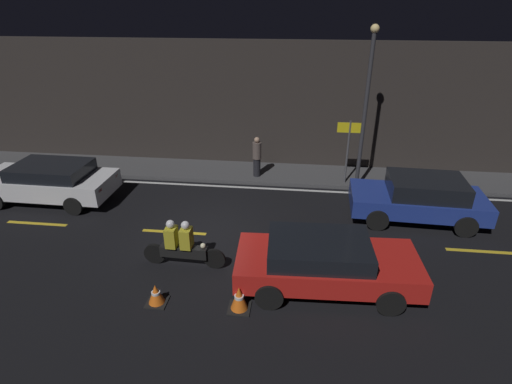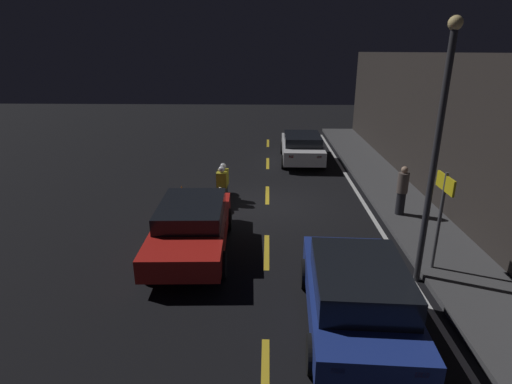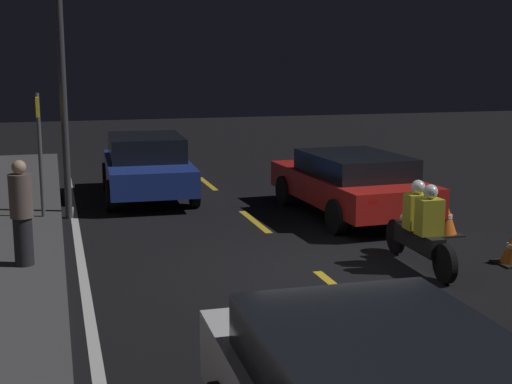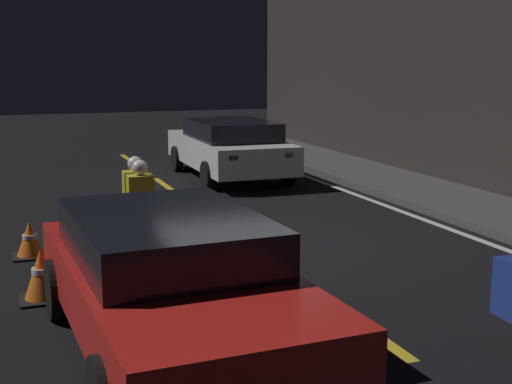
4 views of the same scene
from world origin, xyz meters
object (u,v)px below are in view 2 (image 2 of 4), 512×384
(motorcycle, at_px, (223,185))
(street_lamp, at_px, (437,146))
(taxi_red, at_px, (192,225))
(pedestrian, at_px, (402,190))
(sedan_white, at_px, (302,146))
(traffic_cone_mid, at_px, (170,212))
(traffic_cone_near, at_px, (182,193))
(sedan_blue, at_px, (357,293))
(shop_sign, at_px, (442,202))

(motorcycle, distance_m, street_lamp, 7.69)
(taxi_red, xyz_separation_m, pedestrian, (-2.37, 6.29, 0.23))
(taxi_red, bearing_deg, street_lamp, 73.54)
(taxi_red, distance_m, street_lamp, 6.26)
(sedan_white, distance_m, traffic_cone_mid, 8.84)
(sedan_white, distance_m, traffic_cone_near, 7.29)
(motorcycle, relative_size, pedestrian, 1.40)
(traffic_cone_near, distance_m, street_lamp, 9.01)
(sedan_blue, bearing_deg, pedestrian, -22.53)
(shop_sign, relative_size, street_lamp, 0.42)
(sedan_white, relative_size, traffic_cone_mid, 7.46)
(traffic_cone_mid, bearing_deg, traffic_cone_near, -179.20)
(taxi_red, relative_size, traffic_cone_mid, 7.30)
(sedan_blue, relative_size, traffic_cone_near, 8.15)
(sedan_white, xyz_separation_m, motorcycle, (5.68, -3.25, -0.11))
(taxi_red, distance_m, sedan_blue, 4.87)
(shop_sign, bearing_deg, sedan_white, -167.12)
(pedestrian, xyz_separation_m, shop_sign, (3.38, -0.24, 0.88))
(sedan_blue, xyz_separation_m, traffic_cone_mid, (-5.06, -4.81, -0.47))
(taxi_red, relative_size, pedestrian, 2.81)
(taxi_red, height_order, traffic_cone_near, taxi_red)
(sedan_blue, bearing_deg, motorcycle, 28.27)
(motorcycle, distance_m, traffic_cone_mid, 2.33)
(sedan_white, distance_m, street_lamp, 11.22)
(taxi_red, distance_m, traffic_cone_mid, 2.25)
(taxi_red, relative_size, motorcycle, 2.01)
(sedan_blue, distance_m, street_lamp, 3.52)
(sedan_white, bearing_deg, traffic_cone_near, 139.79)
(taxi_red, bearing_deg, shop_sign, 78.06)
(sedan_white, height_order, shop_sign, shop_sign)
(sedan_white, relative_size, pedestrian, 2.87)
(street_lamp, bearing_deg, shop_sign, 127.61)
(motorcycle, height_order, shop_sign, shop_sign)
(taxi_red, height_order, street_lamp, street_lamp)
(taxi_red, bearing_deg, traffic_cone_near, -166.73)
(sedan_blue, distance_m, traffic_cone_mid, 7.00)
(taxi_red, relative_size, shop_sign, 1.86)
(shop_sign, xyz_separation_m, street_lamp, (0.38, -0.49, 1.40))
(sedan_white, height_order, street_lamp, street_lamp)
(pedestrian, bearing_deg, traffic_cone_near, -101.67)
(taxi_red, bearing_deg, sedan_white, 156.23)
(taxi_red, xyz_separation_m, motorcycle, (-3.70, 0.42, -0.09))
(pedestrian, distance_m, shop_sign, 3.51)
(traffic_cone_mid, relative_size, shop_sign, 0.25)
(sedan_white, height_order, motorcycle, sedan_white)
(traffic_cone_near, bearing_deg, street_lamp, 51.53)
(traffic_cone_near, xyz_separation_m, pedestrian, (1.53, 7.38, 0.70))
(motorcycle, relative_size, traffic_cone_mid, 3.64)
(traffic_cone_near, relative_size, traffic_cone_mid, 0.84)
(pedestrian, height_order, street_lamp, street_lamp)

